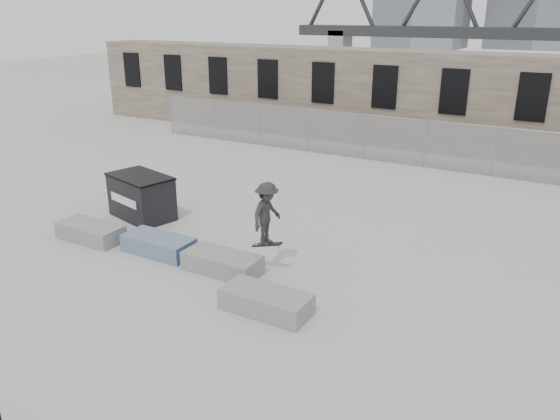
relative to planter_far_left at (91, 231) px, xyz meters
The scene contains 9 objects.
ground 3.38m from the planter_far_left, ahead, with size 120.00×120.00×0.00m, color #A6A6A1.
stone_wall 16.77m from the planter_far_left, 78.32° to the left, with size 36.00×2.58×4.50m.
chainlink_fence 13.03m from the planter_far_left, 74.99° to the left, with size 22.06×0.06×2.02m.
planter_far_left is the anchor object (origin of this frame).
planter_center_left 2.36m from the planter_far_left, ahead, with size 2.00×0.90×0.49m.
planter_center_right 4.51m from the planter_far_left, ahead, with size 2.00×0.90×0.49m.
planter_offset 6.56m from the planter_far_left, ahead, with size 2.00×0.90×0.49m.
dumpster 2.19m from the planter_far_left, 89.78° to the left, with size 2.39×1.80×1.40m.
skateboarder 5.69m from the planter_far_left, ahead, with size 0.81×1.06×1.74m.
Camera 1 is at (8.66, -10.01, 6.27)m, focal length 35.00 mm.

